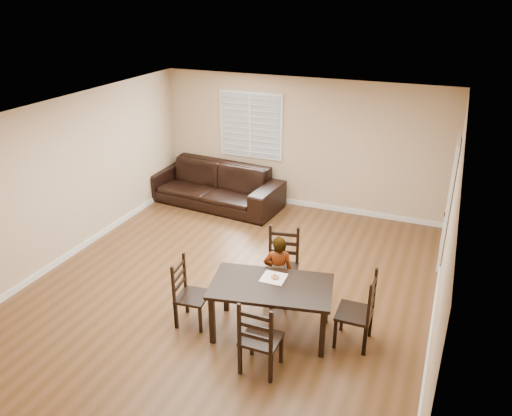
% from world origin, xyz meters
% --- Properties ---
extents(ground, '(7.00, 7.00, 0.00)m').
position_xyz_m(ground, '(0.00, 0.00, 0.00)').
color(ground, brown).
rests_on(ground, ground).
extents(room, '(6.04, 7.04, 2.72)m').
position_xyz_m(room, '(0.04, 0.18, 1.81)').
color(room, tan).
rests_on(room, ground).
extents(dining_table, '(1.72, 1.17, 0.74)m').
position_xyz_m(dining_table, '(0.97, -0.79, 0.65)').
color(dining_table, black).
rests_on(dining_table, ground).
extents(chair_near, '(0.55, 0.52, 1.06)m').
position_xyz_m(chair_near, '(0.78, 0.21, 0.48)').
color(chair_near, black).
rests_on(chair_near, ground).
extents(chair_far, '(0.45, 0.42, 1.01)m').
position_xyz_m(chair_far, '(1.11, -1.61, 0.46)').
color(chair_far, black).
rests_on(chair_far, ground).
extents(chair_left, '(0.45, 0.48, 0.97)m').
position_xyz_m(chair_left, '(-0.21, -1.01, 0.44)').
color(chair_left, black).
rests_on(chair_left, ground).
extents(chair_right, '(0.44, 0.47, 1.04)m').
position_xyz_m(chair_right, '(2.16, -0.58, 0.47)').
color(chair_right, black).
rests_on(chair_right, ground).
extents(child, '(0.49, 0.40, 1.15)m').
position_xyz_m(child, '(0.86, -0.22, 0.58)').
color(child, gray).
rests_on(child, ground).
extents(napkin, '(0.32, 0.32, 0.00)m').
position_xyz_m(napkin, '(0.94, -0.61, 0.74)').
color(napkin, beige).
rests_on(napkin, dining_table).
extents(donut, '(0.11, 0.11, 0.04)m').
position_xyz_m(donut, '(0.96, -0.61, 0.77)').
color(donut, '#BC7943').
rests_on(donut, napkin).
extents(sofa, '(3.03, 1.42, 0.86)m').
position_xyz_m(sofa, '(-1.73, 2.87, 0.43)').
color(sofa, black).
rests_on(sofa, ground).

